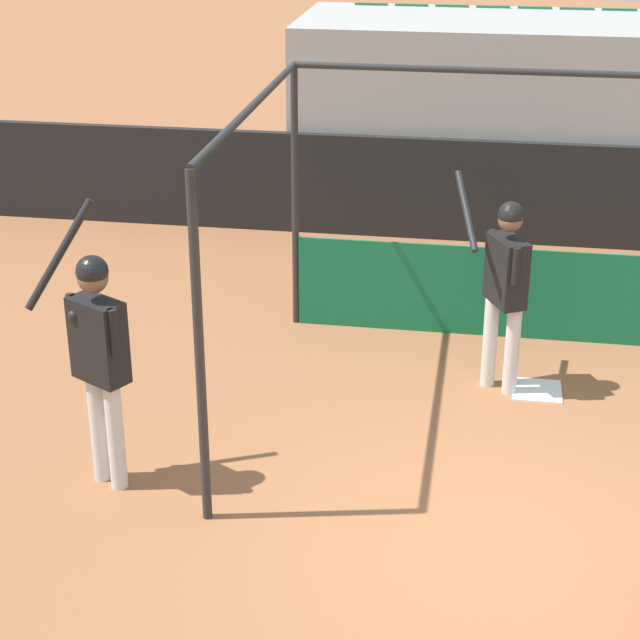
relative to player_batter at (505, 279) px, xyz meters
name	(u,v)px	position (x,y,z in m)	size (l,w,h in m)	color
ground_plane	(490,544)	(-0.02, -2.41, -1.07)	(60.00, 60.00, 0.00)	#935B38
outfield_wall	(503,192)	(-0.02, 3.99, -0.43)	(24.00, 0.12, 1.27)	black
bleacher_section	(507,117)	(-0.02, 5.25, 0.20)	(5.40, 2.40, 2.55)	#9E9E99
batting_cage	(494,251)	(-0.10, 0.45, 0.08)	(4.00, 3.65, 2.67)	#282828
home_plate	(537,390)	(0.36, 0.00, -1.06)	(0.44, 0.44, 0.02)	white
player_batter	(505,279)	(0.00, 0.00, 0.00)	(0.71, 0.73, 1.90)	silver
player_waiting	(98,348)	(-2.94, -2.07, 0.08)	(0.81, 0.59, 2.19)	silver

